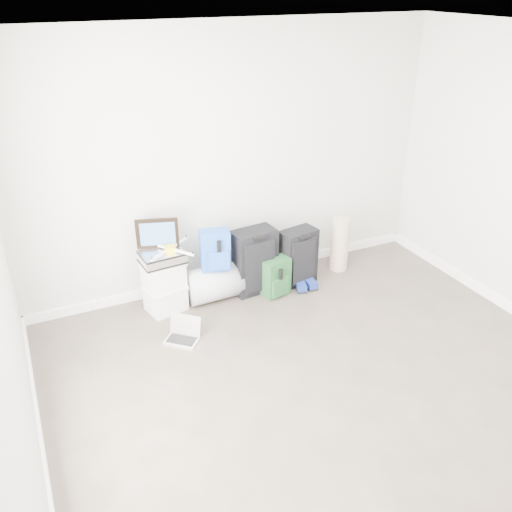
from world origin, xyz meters
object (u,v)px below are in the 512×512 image
briefcase (162,257)px  large_suitcase (254,261)px  laptop (183,334)px  duffel_bag (216,283)px  carry_on (298,257)px  boxes_stack (165,286)px

briefcase → large_suitcase: bearing=-6.8°
laptop → duffel_bag: bearing=87.2°
laptop → briefcase: bearing=131.6°
duffel_bag → carry_on: size_ratio=0.96×
duffel_bag → laptop: bearing=-136.2°
large_suitcase → boxes_stack: bearing=172.1°
briefcase → carry_on: (1.48, -0.08, -0.29)m
carry_on → laptop: (-1.48, -0.48, -0.26)m
carry_on → laptop: carry_on is taller
boxes_stack → briefcase: 0.33m
boxes_stack → duffel_bag: size_ratio=0.90×
boxes_stack → large_suitcase: bearing=-15.3°
boxes_stack → large_suitcase: (0.97, -0.04, 0.08)m
briefcase → carry_on: size_ratio=0.65×
boxes_stack → briefcase: briefcase is taller
briefcase → duffel_bag: bearing=-5.8°
briefcase → large_suitcase: 1.01m
duffel_bag → laptop: 0.78m
carry_on → boxes_stack: bearing=167.4°
duffel_bag → large_suitcase: bearing=-4.9°
duffel_bag → large_suitcase: size_ratio=0.85×
large_suitcase → carry_on: (0.51, -0.04, -0.04)m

